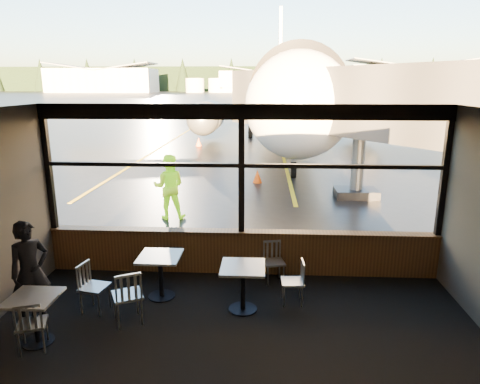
# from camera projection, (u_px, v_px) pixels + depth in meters

# --- Properties ---
(ground_plane) EXTENTS (520.00, 520.00, 0.00)m
(ground_plane) POSITION_uv_depth(u_px,v_px,m) (263.00, 97.00, 125.14)
(ground_plane) COLOR black
(ground_plane) RESTS_ON ground
(carpet_floor) EXTENTS (8.00, 6.00, 0.01)m
(carpet_floor) POSITION_uv_depth(u_px,v_px,m) (230.00, 361.00, 6.14)
(carpet_floor) COLOR black
(carpet_floor) RESTS_ON ground
(ceiling) EXTENTS (8.00, 6.00, 0.04)m
(ceiling) POSITION_uv_depth(u_px,v_px,m) (229.00, 115.00, 5.27)
(ceiling) COLOR #38332D
(ceiling) RESTS_ON ground
(window_sill) EXTENTS (8.00, 0.28, 0.90)m
(window_sill) POSITION_uv_depth(u_px,v_px,m) (241.00, 252.00, 8.93)
(window_sill) COLOR brown
(window_sill) RESTS_ON ground
(window_header) EXTENTS (8.00, 0.18, 0.30)m
(window_header) POSITION_uv_depth(u_px,v_px,m) (242.00, 112.00, 8.21)
(window_header) COLOR black
(window_header) RESTS_ON ground
(mullion_left) EXTENTS (0.12, 0.12, 2.60)m
(mullion_left) POSITION_uv_depth(u_px,v_px,m) (48.00, 168.00, 8.71)
(mullion_left) COLOR black
(mullion_left) RESTS_ON ground
(mullion_centre) EXTENTS (0.12, 0.12, 2.60)m
(mullion_centre) POSITION_uv_depth(u_px,v_px,m) (242.00, 170.00, 8.50)
(mullion_centre) COLOR black
(mullion_centre) RESTS_ON ground
(mullion_right) EXTENTS (0.12, 0.12, 2.60)m
(mullion_right) POSITION_uv_depth(u_px,v_px,m) (445.00, 173.00, 8.28)
(mullion_right) COLOR black
(mullion_right) RESTS_ON ground
(window_transom) EXTENTS (8.00, 0.10, 0.08)m
(window_transom) POSITION_uv_depth(u_px,v_px,m) (242.00, 165.00, 8.47)
(window_transom) COLOR black
(window_transom) RESTS_ON ground
(airliner) EXTENTS (31.35, 37.50, 11.38)m
(airliner) POSITION_uv_depth(u_px,v_px,m) (286.00, 56.00, 28.89)
(airliner) COLOR white
(airliner) RESTS_ON ground_plane
(jet_bridge) EXTENTS (8.68, 10.61, 4.63)m
(jet_bridge) POSITION_uv_depth(u_px,v_px,m) (364.00, 134.00, 13.59)
(jet_bridge) COLOR #2E2E30
(jet_bridge) RESTS_ON ground_plane
(cafe_table_near) EXTENTS (0.76, 0.76, 0.83)m
(cafe_table_near) POSITION_uv_depth(u_px,v_px,m) (243.00, 288.00, 7.44)
(cafe_table_near) COLOR gray
(cafe_table_near) RESTS_ON carpet_floor
(cafe_table_mid) EXTENTS (0.75, 0.75, 0.83)m
(cafe_table_mid) POSITION_uv_depth(u_px,v_px,m) (161.00, 276.00, 7.90)
(cafe_table_mid) COLOR #A9A59B
(cafe_table_mid) RESTS_ON carpet_floor
(cafe_table_left) EXTENTS (0.71, 0.71, 0.78)m
(cafe_table_left) POSITION_uv_depth(u_px,v_px,m) (36.00, 320.00, 6.49)
(cafe_table_left) COLOR #A19B94
(cafe_table_left) RESTS_ON carpet_floor
(chair_near_e) EXTENTS (0.47, 0.47, 0.82)m
(chair_near_e) POSITION_uv_depth(u_px,v_px,m) (292.00, 282.00, 7.68)
(chair_near_e) COLOR beige
(chair_near_e) RESTS_ON carpet_floor
(chair_near_n) EXTENTS (0.54, 0.54, 0.82)m
(chair_near_n) POSITION_uv_depth(u_px,v_px,m) (274.00, 263.00, 8.51)
(chair_near_n) COLOR beige
(chair_near_n) RESTS_ON carpet_floor
(chair_mid_s) EXTENTS (0.71, 0.71, 0.96)m
(chair_mid_s) POSITION_uv_depth(u_px,v_px,m) (127.00, 296.00, 7.05)
(chair_mid_s) COLOR beige
(chair_mid_s) RESTS_ON carpet_floor
(chair_mid_w) EXTENTS (0.57, 0.57, 0.89)m
(chair_mid_w) POSITION_uv_depth(u_px,v_px,m) (95.00, 288.00, 7.41)
(chair_mid_w) COLOR #B6B0A4
(chair_mid_w) RESTS_ON carpet_floor
(chair_left_s) EXTENTS (0.59, 0.59, 0.84)m
(chair_left_s) POSITION_uv_depth(u_px,v_px,m) (32.00, 324.00, 6.32)
(chair_left_s) COLOR #AAA59A
(chair_left_s) RESTS_ON carpet_floor
(passenger) EXTENTS (0.73, 0.75, 1.74)m
(passenger) POSITION_uv_depth(u_px,v_px,m) (30.00, 272.00, 7.03)
(passenger) COLOR black
(passenger) RESTS_ON carpet_floor
(ground_crew) EXTENTS (0.98, 0.80, 1.90)m
(ground_crew) POSITION_uv_depth(u_px,v_px,m) (169.00, 187.00, 12.48)
(ground_crew) COLOR #BFF219
(ground_crew) RESTS_ON ground_plane
(cone_nose) EXTENTS (0.37, 0.37, 0.52)m
(cone_nose) POSITION_uv_depth(u_px,v_px,m) (257.00, 176.00, 17.15)
(cone_nose) COLOR #E34F07
(cone_nose) RESTS_ON ground_plane
(cone_wing) EXTENTS (0.38, 0.38, 0.53)m
(cone_wing) POSITION_uv_depth(u_px,v_px,m) (199.00, 142.00, 27.14)
(cone_wing) COLOR #F85507
(cone_wing) RESTS_ON ground_plane
(hangar_left) EXTENTS (45.00, 18.00, 11.00)m
(hangar_left) POSITION_uv_depth(u_px,v_px,m) (103.00, 79.00, 185.67)
(hangar_left) COLOR silver
(hangar_left) RESTS_ON ground_plane
(hangar_mid) EXTENTS (38.00, 15.00, 10.00)m
(hangar_mid) POSITION_uv_depth(u_px,v_px,m) (264.00, 81.00, 186.80)
(hangar_mid) COLOR silver
(hangar_mid) RESTS_ON ground_plane
(hangar_right) EXTENTS (50.00, 20.00, 12.00)m
(hangar_right) POSITION_uv_depth(u_px,v_px,m) (409.00, 78.00, 176.49)
(hangar_right) COLOR silver
(hangar_right) RESTS_ON ground_plane
(fuel_tank_a) EXTENTS (8.00, 8.00, 6.00)m
(fuel_tank_a) POSITION_uv_depth(u_px,v_px,m) (195.00, 85.00, 186.03)
(fuel_tank_a) COLOR silver
(fuel_tank_a) RESTS_ON ground_plane
(fuel_tank_b) EXTENTS (8.00, 8.00, 6.00)m
(fuel_tank_b) POSITION_uv_depth(u_px,v_px,m) (218.00, 85.00, 185.48)
(fuel_tank_b) COLOR silver
(fuel_tank_b) RESTS_ON ground_plane
(fuel_tank_c) EXTENTS (8.00, 8.00, 6.00)m
(fuel_tank_c) POSITION_uv_depth(u_px,v_px,m) (241.00, 85.00, 184.93)
(fuel_tank_c) COLOR silver
(fuel_tank_c) RESTS_ON ground_plane
(treeline) EXTENTS (360.00, 3.00, 12.00)m
(treeline) POSITION_uv_depth(u_px,v_px,m) (264.00, 79.00, 210.74)
(treeline) COLOR black
(treeline) RESTS_ON ground_plane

